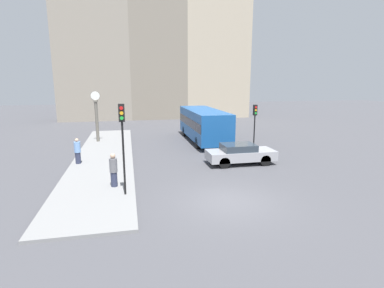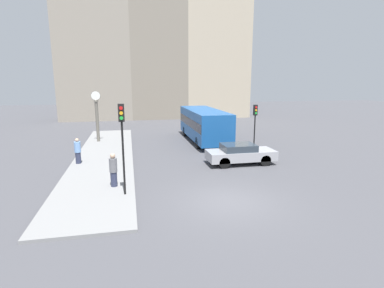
# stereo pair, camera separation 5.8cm
# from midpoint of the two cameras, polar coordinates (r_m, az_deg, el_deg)

# --- Properties ---
(ground_plane) EXTENTS (120.00, 120.00, 0.00)m
(ground_plane) POSITION_cam_midpoint_polar(r_m,az_deg,el_deg) (13.29, 7.11, -10.77)
(ground_plane) COLOR #47474C
(sidewalk_corner) EXTENTS (3.74, 21.83, 0.13)m
(sidewalk_corner) POSITION_cam_midpoint_polar(r_m,az_deg,el_deg) (21.17, -16.25, -2.36)
(sidewalk_corner) COLOR gray
(sidewalk_corner) RESTS_ON ground_plane
(building_row) EXTENTS (25.75, 5.00, 19.94)m
(building_row) POSITION_cam_midpoint_polar(r_m,az_deg,el_deg) (43.07, -6.11, 17.09)
(building_row) COLOR gray
(building_row) RESTS_ON ground_plane
(sedan_car) EXTENTS (4.23, 1.72, 1.28)m
(sedan_car) POSITION_cam_midpoint_polar(r_m,az_deg,el_deg) (18.95, 9.26, -1.79)
(sedan_car) COLOR #9E9EA3
(sedan_car) RESTS_ON ground_plane
(bus_distant) EXTENTS (2.58, 8.79, 2.71)m
(bus_distant) POSITION_cam_midpoint_polar(r_m,az_deg,el_deg) (25.78, 2.35, 3.96)
(bus_distant) COLOR #195199
(bus_distant) RESTS_ON ground_plane
(traffic_light_near) EXTENTS (0.26, 0.24, 4.03)m
(traffic_light_near) POSITION_cam_midpoint_polar(r_m,az_deg,el_deg) (13.18, -13.05, 2.44)
(traffic_light_near) COLOR black
(traffic_light_near) RESTS_ON sidewalk_corner
(traffic_light_far) EXTENTS (0.26, 0.24, 3.46)m
(traffic_light_far) POSITION_cam_midpoint_polar(r_m,az_deg,el_deg) (22.08, 12.00, 4.82)
(traffic_light_far) COLOR black
(traffic_light_far) RESTS_ON ground_plane
(street_clock) EXTENTS (0.78, 0.33, 4.19)m
(street_clock) POSITION_cam_midpoint_polar(r_m,az_deg,el_deg) (26.16, -17.59, 5.16)
(street_clock) COLOR #666056
(street_clock) RESTS_ON sidewalk_corner
(pedestrian_blue_stripe) EXTENTS (0.38, 0.38, 1.57)m
(pedestrian_blue_stripe) POSITION_cam_midpoint_polar(r_m,az_deg,el_deg) (19.59, -20.86, -1.27)
(pedestrian_blue_stripe) COLOR #2D334C
(pedestrian_blue_stripe) RESTS_ON sidewalk_corner
(pedestrian_grey_jacket) EXTENTS (0.37, 0.37, 1.63)m
(pedestrian_grey_jacket) POSITION_cam_midpoint_polar(r_m,az_deg,el_deg) (14.80, -14.64, -4.81)
(pedestrian_grey_jacket) COLOR #2D334C
(pedestrian_grey_jacket) RESTS_ON sidewalk_corner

